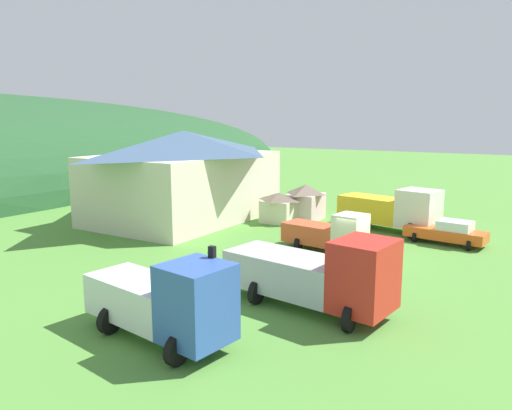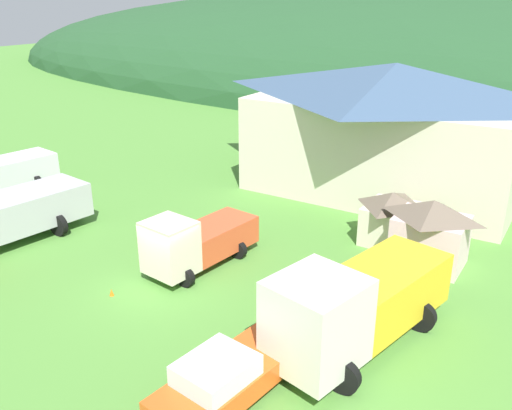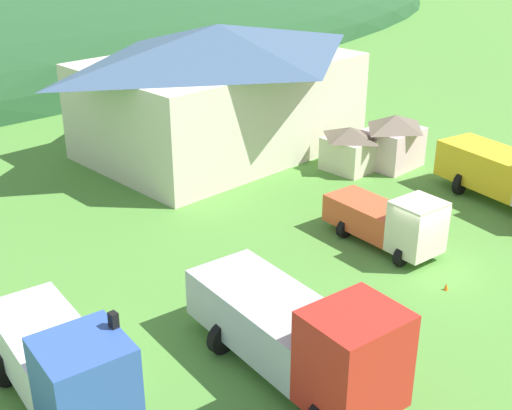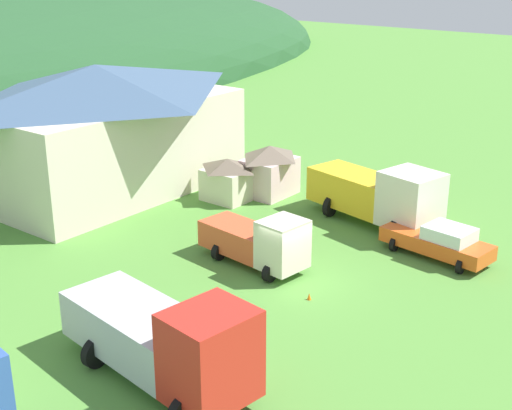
{
  "view_description": "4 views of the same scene",
  "coord_description": "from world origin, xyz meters",
  "px_view_note": "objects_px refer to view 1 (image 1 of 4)",
  "views": [
    {
      "loc": [
        -28.05,
        -9.58,
        8.38
      ],
      "look_at": [
        -1.3,
        6.64,
        2.84
      ],
      "focal_mm": 34.24,
      "sensor_mm": 36.0,
      "label": 1
    },
    {
      "loc": [
        13.67,
        -14.47,
        11.16
      ],
      "look_at": [
        1.45,
        4.96,
        2.21
      ],
      "focal_mm": 38.43,
      "sensor_mm": 36.0,
      "label": 2
    },
    {
      "loc": [
        -21.7,
        -12.28,
        13.29
      ],
      "look_at": [
        -3.28,
        6.59,
        1.61
      ],
      "focal_mm": 46.93,
      "sensor_mm": 36.0,
      "label": 3
    },
    {
      "loc": [
        -23.19,
        -15.96,
        13.64
      ],
      "look_at": [
        1.89,
        3.55,
        2.16
      ],
      "focal_mm": 49.67,
      "sensor_mm": 36.0,
      "label": 4
    }
  ],
  "objects_px": {
    "depot_building": "(184,174)",
    "light_truck_cream": "(330,233)",
    "play_shed_pink": "(306,202)",
    "traffic_light_west": "(213,284)",
    "heavy_rig_striped": "(394,209)",
    "box_truck_blue": "(166,301)",
    "service_pickup_orange": "(447,232)",
    "crane_truck_red": "(318,274)",
    "traffic_cone_near_pickup": "(379,266)",
    "play_shed_cream": "(279,207)"
  },
  "relations": [
    {
      "from": "depot_building",
      "to": "traffic_cone_near_pickup",
      "type": "relative_size",
      "value": 27.97
    },
    {
      "from": "crane_truck_red",
      "to": "traffic_cone_near_pickup",
      "type": "height_order",
      "value": "crane_truck_red"
    },
    {
      "from": "heavy_rig_striped",
      "to": "light_truck_cream",
      "type": "bearing_deg",
      "value": -89.8
    },
    {
      "from": "light_truck_cream",
      "to": "traffic_cone_near_pickup",
      "type": "xyz_separation_m",
      "value": [
        -1.35,
        -3.63,
        -1.24
      ]
    },
    {
      "from": "crane_truck_red",
      "to": "play_shed_pink",
      "type": "bearing_deg",
      "value": 124.74
    },
    {
      "from": "light_truck_cream",
      "to": "traffic_cone_near_pickup",
      "type": "distance_m",
      "value": 4.07
    },
    {
      "from": "traffic_cone_near_pickup",
      "to": "play_shed_cream",
      "type": "bearing_deg",
      "value": 54.95
    },
    {
      "from": "depot_building",
      "to": "light_truck_cream",
      "type": "xyz_separation_m",
      "value": [
        -3.33,
        -14.6,
        -2.58
      ]
    },
    {
      "from": "depot_building",
      "to": "crane_truck_red",
      "type": "xyz_separation_m",
      "value": [
        -12.58,
        -17.9,
        -2.16
      ]
    },
    {
      "from": "light_truck_cream",
      "to": "service_pickup_orange",
      "type": "bearing_deg",
      "value": 51.27
    },
    {
      "from": "traffic_cone_near_pickup",
      "to": "crane_truck_red",
      "type": "bearing_deg",
      "value": 177.54
    },
    {
      "from": "traffic_cone_near_pickup",
      "to": "depot_building",
      "type": "bearing_deg",
      "value": 75.61
    },
    {
      "from": "box_truck_blue",
      "to": "depot_building",
      "type": "bearing_deg",
      "value": 136.14
    },
    {
      "from": "heavy_rig_striped",
      "to": "traffic_cone_near_pickup",
      "type": "relative_size",
      "value": 13.8
    },
    {
      "from": "traffic_cone_near_pickup",
      "to": "service_pickup_orange",
      "type": "bearing_deg",
      "value": -18.27
    },
    {
      "from": "depot_building",
      "to": "box_truck_blue",
      "type": "xyz_separation_m",
      "value": [
        -18.46,
        -14.3,
        -2.18
      ]
    },
    {
      "from": "crane_truck_red",
      "to": "light_truck_cream",
      "type": "height_order",
      "value": "crane_truck_red"
    },
    {
      "from": "heavy_rig_striped",
      "to": "box_truck_blue",
      "type": "bearing_deg",
      "value": -82.42
    },
    {
      "from": "play_shed_cream",
      "to": "traffic_cone_near_pickup",
      "type": "height_order",
      "value": "play_shed_cream"
    },
    {
      "from": "depot_building",
      "to": "play_shed_pink",
      "type": "distance_m",
      "value": 10.48
    },
    {
      "from": "play_shed_cream",
      "to": "play_shed_pink",
      "type": "bearing_deg",
      "value": -30.97
    },
    {
      "from": "depot_building",
      "to": "heavy_rig_striped",
      "type": "xyz_separation_m",
      "value": [
        4.65,
        -16.37,
        -2.13
      ]
    },
    {
      "from": "heavy_rig_striped",
      "to": "depot_building",
      "type": "bearing_deg",
      "value": -151.44
    },
    {
      "from": "heavy_rig_striped",
      "to": "service_pickup_orange",
      "type": "distance_m",
      "value": 4.81
    },
    {
      "from": "depot_building",
      "to": "service_pickup_orange",
      "type": "distance_m",
      "value": 21.02
    },
    {
      "from": "crane_truck_red",
      "to": "traffic_light_west",
      "type": "relative_size",
      "value": 2.13
    },
    {
      "from": "depot_building",
      "to": "box_truck_blue",
      "type": "relative_size",
      "value": 2.34
    },
    {
      "from": "service_pickup_orange",
      "to": "crane_truck_red",
      "type": "bearing_deg",
      "value": -92.73
    },
    {
      "from": "box_truck_blue",
      "to": "play_shed_pink",
      "type": "bearing_deg",
      "value": 111.33
    },
    {
      "from": "play_shed_pink",
      "to": "traffic_cone_near_pickup",
      "type": "bearing_deg",
      "value": -136.14
    },
    {
      "from": "depot_building",
      "to": "play_shed_cream",
      "type": "distance_m",
      "value": 8.46
    },
    {
      "from": "depot_building",
      "to": "traffic_light_west",
      "type": "height_order",
      "value": "depot_building"
    },
    {
      "from": "light_truck_cream",
      "to": "heavy_rig_striped",
      "type": "distance_m",
      "value": 8.19
    },
    {
      "from": "light_truck_cream",
      "to": "traffic_light_west",
      "type": "relative_size",
      "value": 1.48
    },
    {
      "from": "play_shed_pink",
      "to": "service_pickup_orange",
      "type": "relative_size",
      "value": 0.58
    },
    {
      "from": "heavy_rig_striped",
      "to": "service_pickup_orange",
      "type": "height_order",
      "value": "heavy_rig_striped"
    },
    {
      "from": "crane_truck_red",
      "to": "traffic_cone_near_pickup",
      "type": "xyz_separation_m",
      "value": [
        7.9,
        -0.34,
        -1.67
      ]
    },
    {
      "from": "play_shed_pink",
      "to": "traffic_light_west",
      "type": "height_order",
      "value": "traffic_light_west"
    },
    {
      "from": "depot_building",
      "to": "play_shed_pink",
      "type": "xyz_separation_m",
      "value": [
        5.04,
        -8.9,
        -2.29
      ]
    },
    {
      "from": "service_pickup_orange",
      "to": "traffic_light_west",
      "type": "relative_size",
      "value": 1.43
    },
    {
      "from": "play_shed_cream",
      "to": "crane_truck_red",
      "type": "xyz_separation_m",
      "value": [
        -15.39,
        -10.34,
        0.39
      ]
    },
    {
      "from": "play_shed_pink",
      "to": "service_pickup_orange",
      "type": "bearing_deg",
      "value": -101.78
    },
    {
      "from": "service_pickup_orange",
      "to": "play_shed_cream",
      "type": "bearing_deg",
      "value": -173.44
    },
    {
      "from": "play_shed_pink",
      "to": "heavy_rig_striped",
      "type": "height_order",
      "value": "heavy_rig_striped"
    },
    {
      "from": "play_shed_cream",
      "to": "play_shed_pink",
      "type": "relative_size",
      "value": 0.87
    },
    {
      "from": "service_pickup_orange",
      "to": "depot_building",
      "type": "bearing_deg",
      "value": -165.32
    },
    {
      "from": "play_shed_cream",
      "to": "box_truck_blue",
      "type": "relative_size",
      "value": 0.4
    },
    {
      "from": "service_pickup_orange",
      "to": "heavy_rig_striped",
      "type": "bearing_deg",
      "value": 161.76
    },
    {
      "from": "depot_building",
      "to": "play_shed_cream",
      "type": "xyz_separation_m",
      "value": [
        2.81,
        -7.56,
        -2.55
      ]
    },
    {
      "from": "play_shed_pink",
      "to": "traffic_light_west",
      "type": "distance_m",
      "value": 23.81
    }
  ]
}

